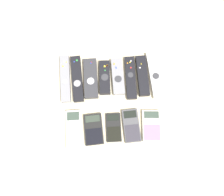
{
  "coord_description": "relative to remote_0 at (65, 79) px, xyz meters",
  "views": [
    {
      "loc": [
        -0.01,
        -0.23,
        0.9
      ],
      "look_at": [
        0.0,
        0.03,
        0.01
      ],
      "focal_mm": 35.0,
      "sensor_mm": 36.0,
      "label": 1
    }
  ],
  "objects": [
    {
      "name": "ground_plane",
      "position": [
        0.2,
        -0.13,
        -0.01
      ],
      "size": [
        3.0,
        3.0,
        0.0
      ],
      "primitive_type": "plane",
      "color": "beige"
    },
    {
      "name": "remote_0",
      "position": [
        0.0,
        0.0,
        0.0
      ],
      "size": [
        0.05,
        0.22,
        0.02
      ],
      "rotation": [
        0.0,
        0.0,
        0.04
      ],
      "color": "gray",
      "rests_on": "ground_plane"
    },
    {
      "name": "remote_1",
      "position": [
        0.05,
        -0.0,
        -0.0
      ],
      "size": [
        0.06,
        0.21,
        0.02
      ],
      "rotation": [
        0.0,
        0.0,
        0.07
      ],
      "color": "black",
      "rests_on": "ground_plane"
    },
    {
      "name": "remote_2",
      "position": [
        0.11,
        -0.0,
        -0.0
      ],
      "size": [
        0.06,
        0.18,
        0.02
      ],
      "rotation": [
        0.0,
        0.0,
        0.02
      ],
      "color": "#333338",
      "rests_on": "ground_plane"
    },
    {
      "name": "remote_3",
      "position": [
        0.17,
        -0.0,
        0.0
      ],
      "size": [
        0.05,
        0.15,
        0.02
      ],
      "rotation": [
        0.0,
        0.0,
        -0.02
      ],
      "color": "black",
      "rests_on": "ground_plane"
    },
    {
      "name": "remote_4",
      "position": [
        0.23,
        -0.0,
        -0.0
      ],
      "size": [
        0.05,
        0.17,
        0.02
      ],
      "rotation": [
        0.0,
        0.0,
        0.02
      ],
      "color": "gray",
      "rests_on": "ground_plane"
    },
    {
      "name": "remote_5",
      "position": [
        0.28,
        -0.01,
        -0.0
      ],
      "size": [
        0.04,
        0.19,
        0.02
      ],
      "rotation": [
        0.0,
        0.0,
        -0.01
      ],
      "color": "black",
      "rests_on": "ground_plane"
    },
    {
      "name": "remote_6",
      "position": [
        0.34,
        -0.0,
        0.0
      ],
      "size": [
        0.05,
        0.18,
        0.03
      ],
      "rotation": [
        0.0,
        0.0,
        0.02
      ],
      "color": "black",
      "rests_on": "ground_plane"
    },
    {
      "name": "remote_7",
      "position": [
        0.39,
        -0.0,
        -0.0
      ],
      "size": [
        0.06,
        0.21,
        0.02
      ],
      "rotation": [
        0.0,
        0.0,
        0.06
      ],
      "color": "white",
      "rests_on": "ground_plane"
    },
    {
      "name": "calculator_0",
      "position": [
        0.04,
        -0.22,
        -0.0
      ],
      "size": [
        0.07,
        0.16,
        0.02
      ],
      "rotation": [
        0.0,
        0.0,
        0.02
      ],
      "color": "silver",
      "rests_on": "ground_plane"
    },
    {
      "name": "calculator_1",
      "position": [
        0.12,
        -0.23,
        -0.0
      ],
      "size": [
        0.08,
        0.13,
        0.02
      ],
      "rotation": [
        0.0,
        0.0,
        0.06
      ],
      "color": "black",
      "rests_on": "ground_plane"
    },
    {
      "name": "calculator_2",
      "position": [
        0.2,
        -0.22,
        -0.01
      ],
      "size": [
        0.06,
        0.12,
        0.01
      ],
      "rotation": [
        0.0,
        0.0,
        0.0
      ],
      "color": "black",
      "rests_on": "ground_plane"
    },
    {
      "name": "calculator_3",
      "position": [
        0.27,
        -0.22,
        -0.0
      ],
      "size": [
        0.07,
        0.14,
        0.02
      ],
      "rotation": [
        0.0,
        0.0,
        0.05
      ],
      "color": "#4C4C51",
      "rests_on": "ground_plane"
    },
    {
      "name": "calculator_4",
      "position": [
        0.36,
        -0.22,
        -0.0
      ],
      "size": [
        0.08,
        0.13,
        0.02
      ],
      "rotation": [
        0.0,
        0.0,
        -0.06
      ],
      "color": "beige",
      "rests_on": "ground_plane"
    }
  ]
}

